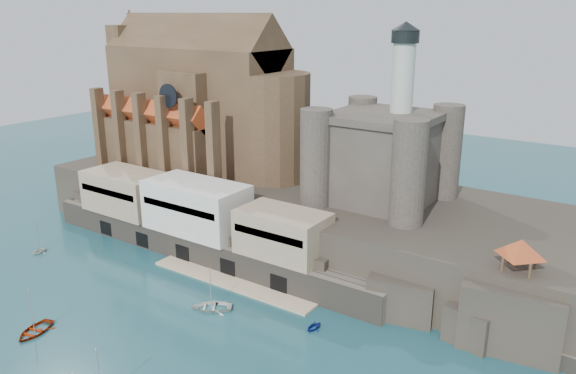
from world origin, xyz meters
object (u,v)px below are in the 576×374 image
(pavilion, at_px, (521,250))
(boat_0, at_px, (35,333))
(castle_keep, at_px, (383,153))
(church, at_px, (205,107))

(pavilion, bearing_deg, boat_0, -147.30)
(castle_keep, bearing_deg, boat_0, -118.57)
(pavilion, distance_m, boat_0, 63.65)
(castle_keep, height_order, boat_0, castle_keep)
(castle_keep, height_order, pavilion, castle_keep)
(church, height_order, boat_0, church)
(boat_0, bearing_deg, castle_keep, 45.82)
(castle_keep, relative_size, pavilion, 4.58)
(church, height_order, castle_keep, church)
(church, distance_m, castle_keep, 40.39)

